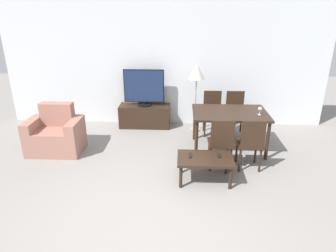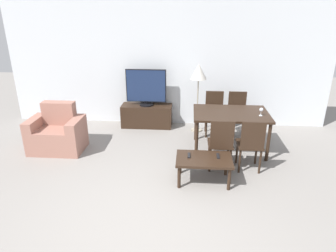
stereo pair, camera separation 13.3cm
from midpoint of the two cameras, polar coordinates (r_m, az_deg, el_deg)
The scene contains 15 objects.
ground_plane at distance 3.82m, azimuth -3.67°, elevation -19.61°, with size 18.00×18.00×0.00m, color gray.
wall_back at distance 6.68m, azimuth 0.41°, elevation 11.63°, with size 7.08×0.06×2.70m.
armchair at distance 5.92m, azimuth -19.71°, elevation -1.41°, with size 0.96×0.65×0.88m.
tv_stand at distance 6.74m, azimuth -3.48°, elevation 1.97°, with size 1.11×0.42×0.50m.
tv at distance 6.54m, azimuth -3.61°, elevation 7.31°, with size 0.87×0.31×0.80m.
coffee_table at distance 4.61m, azimuth 7.70°, elevation -6.67°, with size 0.84×0.53×0.40m.
dining_table at distance 5.59m, azimuth 12.53°, elevation 1.74°, with size 1.35×0.94×0.74m.
dining_chair_near at distance 4.91m, azimuth 10.81°, elevation -2.99°, with size 0.40×0.40×0.90m.
dining_chair_far at distance 6.40m, azimuth 13.62°, elevation 2.71°, with size 0.40×0.40×0.90m.
dining_chair_near_right at distance 4.98m, azimuth 16.23°, elevation -3.09°, with size 0.40×0.40×0.90m.
dining_chair_far_left at distance 6.34m, azimuth 9.39°, elevation 2.86°, with size 0.40×0.40×0.90m.
floor_lamp at distance 6.24m, azimuth 6.46°, elevation 9.76°, with size 0.33×0.33×1.46m.
remote_primary at distance 4.61m, azimuth 4.84°, elevation -5.60°, with size 0.04×0.15×0.02m.
remote_secondary at distance 4.66m, azimuth 10.32°, elevation -5.64°, with size 0.04×0.15×0.02m.
wine_glass_left at distance 5.50m, azimuth 18.00°, elevation 2.88°, with size 0.07×0.07×0.15m.
Camera 2 is at (0.51, -2.83, 2.52)m, focal length 32.00 mm.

